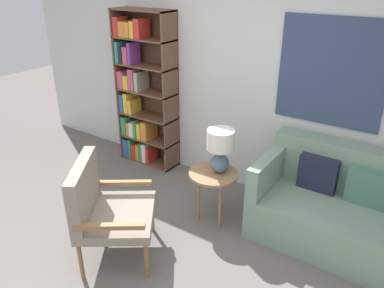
{
  "coord_description": "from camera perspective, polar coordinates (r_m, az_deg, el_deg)",
  "views": [
    {
      "loc": [
        1.87,
        -1.56,
        2.35
      ],
      "look_at": [
        0.12,
        1.01,
        0.9
      ],
      "focal_mm": 35.0,
      "sensor_mm": 36.0,
      "label": 1
    }
  ],
  "objects": [
    {
      "name": "bookshelf",
      "position": [
        4.83,
        -7.74,
        7.29
      ],
      "size": [
        0.79,
        0.3,
        1.95
      ],
      "color": "brown",
      "rests_on": "ground_plane"
    },
    {
      "name": "couch",
      "position": [
        3.76,
        24.25,
        -9.94
      ],
      "size": [
        1.86,
        0.84,
        0.88
      ],
      "color": "gray",
      "rests_on": "ground_plane"
    },
    {
      "name": "ground_plane",
      "position": [
        3.39,
        -12.1,
        -19.64
      ],
      "size": [
        14.0,
        14.0,
        0.0
      ],
      "primitive_type": "plane",
      "color": "#66605B"
    },
    {
      "name": "table_lamp",
      "position": [
        3.58,
        4.36,
        -0.48
      ],
      "size": [
        0.27,
        0.27,
        0.44
      ],
      "color": "slate",
      "rests_on": "side_table"
    },
    {
      "name": "wall_back",
      "position": [
        4.14,
        7.38,
        10.92
      ],
      "size": [
        6.4,
        0.08,
        2.7
      ],
      "color": "silver",
      "rests_on": "ground_plane"
    },
    {
      "name": "armchair",
      "position": [
        3.34,
        -13.53,
        -8.9
      ],
      "size": [
        0.91,
        0.93,
        0.92
      ],
      "color": "olive",
      "rests_on": "ground_plane"
    },
    {
      "name": "side_table",
      "position": [
        3.71,
        3.27,
        -5.28
      ],
      "size": [
        0.49,
        0.49,
        0.55
      ],
      "color": "#99704C",
      "rests_on": "ground_plane"
    }
  ]
}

